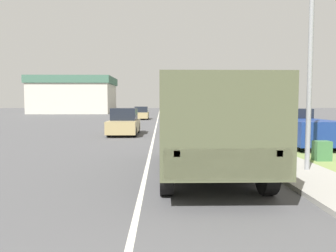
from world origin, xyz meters
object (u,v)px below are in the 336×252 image
car_second_ahead (174,117)px  lamp_post (306,2)px  military_truck (204,120)px  car_third_ahead (141,114)px  car_nearest_ahead (124,123)px  pickup_truck (297,128)px  car_fourth_ahead (170,110)px

car_second_ahead → lamp_post: (2.81, -23.37, 4.23)m
military_truck → car_third_ahead: (-3.79, 31.86, -0.86)m
lamp_post → car_second_ahead: bearing=96.9°
car_second_ahead → lamp_post: 23.92m
car_nearest_ahead → car_third_ahead: 19.93m
car_second_ahead → lamp_post: bearing=-83.1°
military_truck → pickup_truck: bearing=49.3°
car_fourth_ahead → pickup_truck: pickup_truck is taller
car_fourth_ahead → pickup_truck: 40.71m
military_truck → lamp_post: size_ratio=0.86×
car_third_ahead → pickup_truck: size_ratio=0.80×
car_fourth_ahead → military_truck: bearing=-90.2°
car_second_ahead → military_truck: bearing=-90.1°
military_truck → car_nearest_ahead: military_truck is taller
car_second_ahead → car_third_ahead: car_third_ahead is taller
pickup_truck → lamp_post: size_ratio=0.63×
lamp_post → pickup_truck: bearing=68.3°
car_fourth_ahead → pickup_truck: bearing=-82.7°
car_nearest_ahead → car_fourth_ahead: bearing=83.7°
military_truck → car_third_ahead: 32.10m
military_truck → lamp_post: (2.85, -0.10, 3.36)m
lamp_post → military_truck: bearing=178.0°
car_nearest_ahead → car_third_ahead: (-0.11, 19.93, -0.05)m
military_truck → car_second_ahead: (0.03, 23.27, -0.87)m
military_truck → car_second_ahead: 23.29m
military_truck → car_fourth_ahead: (0.16, 46.62, -0.81)m
military_truck → car_nearest_ahead: (-3.69, 11.93, -0.80)m
car_fourth_ahead → pickup_truck: size_ratio=0.82×
car_nearest_ahead → pickup_truck: (9.05, -5.68, 0.10)m
lamp_post → car_nearest_ahead: bearing=118.5°
military_truck → car_third_ahead: military_truck is taller
car_fourth_ahead → car_third_ahead: bearing=-105.0°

